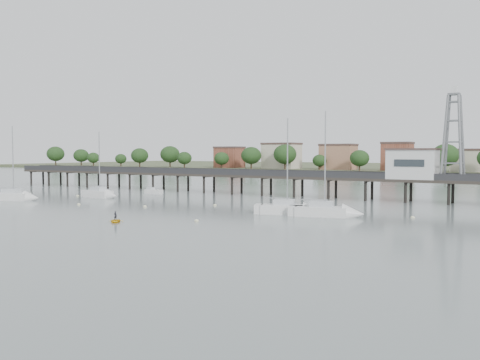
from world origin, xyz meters
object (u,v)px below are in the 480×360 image
object	(u,v)px
sailboat_a	(19,197)
pier	(282,177)
sailboat_f	(294,210)
lattice_tower	(453,137)
sailboat_b	(103,194)
yellow_dinghy	(115,222)
sailboat_c	(333,212)
white_tender	(153,192)

from	to	relation	value
sailboat_a	pier	bearing A→B (deg)	21.64
pier	sailboat_f	xyz separation A→B (m)	(15.26, -26.67, -3.16)
lattice_tower	sailboat_f	distance (m)	32.93
lattice_tower	sailboat_b	bearing A→B (deg)	-160.27
yellow_dinghy	lattice_tower	bearing A→B (deg)	18.04
sailboat_b	sailboat_f	distance (m)	42.90
lattice_tower	sailboat_c	xyz separation A→B (m)	(-10.58, -26.58, -10.47)
sailboat_a	yellow_dinghy	xyz separation A→B (m)	(36.32, -13.00, -0.64)
sailboat_b	white_tender	bearing A→B (deg)	83.51
lattice_tower	sailboat_a	xyz separation A→B (m)	(-67.76, -32.75, -10.46)
pier	yellow_dinghy	size ratio (longest dim) A/B	59.56
pier	sailboat_a	bearing A→B (deg)	-137.92
sailboat_a	sailboat_f	bearing A→B (deg)	-13.72
pier	yellow_dinghy	distance (m)	45.91
white_tender	sailboat_a	bearing A→B (deg)	-115.02
sailboat_c	sailboat_f	size ratio (longest dim) A/B	1.06
pier	lattice_tower	bearing A→B (deg)	0.00
pier	sailboat_f	bearing A→B (deg)	-60.23
pier	sailboat_b	xyz separation A→B (m)	(-27.27, -21.08, -3.15)
sailboat_b	sailboat_f	bearing A→B (deg)	-5.03
sailboat_a	sailboat_b	bearing A→B (deg)	31.95
sailboat_a	yellow_dinghy	distance (m)	38.58
sailboat_b	white_tender	xyz separation A→B (m)	(1.94, 12.33, -0.19)
sailboat_c	sailboat_a	world-z (taller)	sailboat_c
sailboat_b	sailboat_a	distance (m)	14.73
pier	sailboat_c	world-z (taller)	sailboat_c
sailboat_a	white_tender	distance (m)	26.37
sailboat_b	white_tender	world-z (taller)	sailboat_b
sailboat_b	yellow_dinghy	distance (m)	36.82
pier	white_tender	size ratio (longest dim) A/B	39.97
sailboat_b	sailboat_a	size ratio (longest dim) A/B	0.93
pier	white_tender	world-z (taller)	pier
yellow_dinghy	sailboat_b	bearing A→B (deg)	100.47
pier	lattice_tower	size ratio (longest dim) A/B	9.68
sailboat_b	sailboat_f	xyz separation A→B (m)	(42.53, -5.59, -0.00)
sailboat_a	yellow_dinghy	world-z (taller)	sailboat_a
lattice_tower	sailboat_c	bearing A→B (deg)	-111.71
pier	sailboat_b	size ratio (longest dim) A/B	11.43
sailboat_c	sailboat_f	xyz separation A→B (m)	(-5.66, -0.09, 0.00)
sailboat_b	lattice_tower	bearing A→B (deg)	22.19
pier	sailboat_a	distance (m)	48.96
pier	sailboat_a	size ratio (longest dim) A/B	10.64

